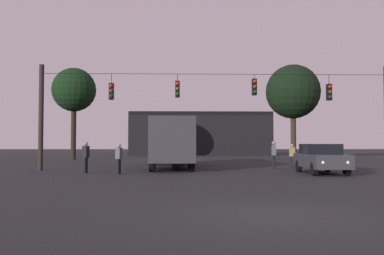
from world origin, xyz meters
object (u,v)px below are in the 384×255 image
Objects in this scene: pedestrian_crossing_center at (292,155)px; tree_behind_building at (293,92)px; pedestrian_crossing_right at (119,157)px; pedestrian_crossing_left at (86,156)px; city_bus at (172,139)px; pedestrian_near_bus at (274,153)px; tree_left_silhouette at (74,90)px; car_near_right at (321,158)px.

pedestrian_crossing_center is 0.16× the size of tree_behind_building.
pedestrian_crossing_left is at bearing 161.60° from pedestrian_crossing_right.
city_bus is 7.18× the size of pedestrian_crossing_right.
pedestrian_crossing_left is 0.97× the size of pedestrian_near_bus.
pedestrian_crossing_right is 0.17× the size of tree_left_silhouette.
pedestrian_near_bus is 0.19× the size of tree_left_silhouette.
city_bus is 1.24× the size of tree_left_silhouette.
pedestrian_crossing_center is at bearing -105.52° from tree_behind_building.
car_near_right is at bearing -66.31° from pedestrian_near_bus.
tree_left_silhouette is at bearing 135.50° from pedestrian_near_bus.
pedestrian_crossing_left is at bearing -163.49° from pedestrian_near_bus.
tree_behind_building reaches higher than pedestrian_crossing_right.
pedestrian_crossing_right is 0.17× the size of tree_behind_building.
car_near_right is 26.92m from tree_left_silhouette.
city_bus is at bearing 66.99° from pedestrian_crossing_right.
tree_left_silhouette is (-5.50, 18.88, 5.81)m from pedestrian_crossing_left.
pedestrian_crossing_left is at bearing 177.36° from car_near_right.
pedestrian_crossing_left is (-4.34, -5.37, -0.95)m from city_bus.
tree_left_silhouette is (-17.23, 15.48, 5.88)m from pedestrian_crossing_center.
city_bus is 7.26× the size of pedestrian_crossing_center.
car_near_right is 2.69× the size of pedestrian_crossing_left.
tree_behind_building is at bearing 49.46° from pedestrian_crossing_left.
tree_behind_building is (21.47, -0.21, -0.11)m from tree_left_silhouette.
pedestrian_crossing_right is (-10.34, -0.04, 0.06)m from car_near_right.
pedestrian_crossing_left is 0.17× the size of tree_behind_building.
car_near_right is 2.61× the size of pedestrian_near_bus.
city_bus is 7.71m from pedestrian_crossing_center.
car_near_right is 12.16m from pedestrian_crossing_left.
pedestrian_crossing_right is (-9.92, -4.00, 0.01)m from pedestrian_crossing_center.
pedestrian_near_bus is (-1.20, -0.28, 0.10)m from pedestrian_crossing_center.
city_bus is 17.41m from tree_left_silhouette.
pedestrian_near_bus is (-1.62, 3.68, 0.16)m from car_near_right.
pedestrian_crossing_left is at bearing -163.83° from pedestrian_crossing_center.
pedestrian_crossing_left is 12.21m from pedestrian_crossing_center.
pedestrian_crossing_right reaches higher than car_near_right.
pedestrian_crossing_left is 20.50m from tree_left_silhouette.
city_bus is at bearing 142.78° from car_near_right.
car_near_right is 10.34m from pedestrian_crossing_right.
car_near_right is 2.87× the size of pedestrian_crossing_center.
city_bus is 6.65m from pedestrian_near_bus.
tree_behind_building is at bearing 78.76° from car_near_right.
pedestrian_crossing_left is 0.18× the size of tree_left_silhouette.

